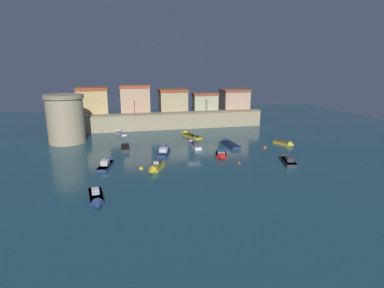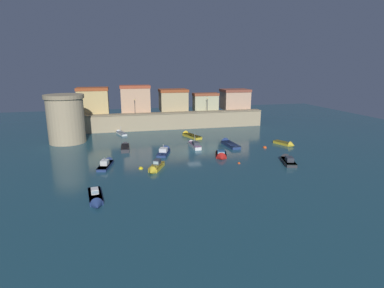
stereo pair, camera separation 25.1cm
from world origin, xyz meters
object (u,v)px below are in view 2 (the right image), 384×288
object	(u,v)px
mooring_buoy_0	(141,169)
moored_boat_5	(125,147)
moored_boat_2	(194,144)
quay_lamp_1	(207,102)
moored_boat_9	(96,199)
moored_boat_0	(189,135)
quay_lamp_0	(135,104)
moored_boat_11	(155,167)
fortress_tower	(66,119)
moored_boat_4	(228,143)
moored_boat_10	(107,163)
moored_boat_3	(287,160)
moored_boat_8	(286,144)
moored_boat_6	(221,156)
mooring_buoy_1	(265,148)
moored_boat_1	(165,151)
moored_boat_7	(120,133)
mooring_buoy_2	(239,163)

from	to	relation	value
mooring_buoy_0	moored_boat_5	bearing A→B (deg)	99.02
moored_boat_2	quay_lamp_1	bearing A→B (deg)	-26.72
moored_boat_9	moored_boat_0	bearing A→B (deg)	142.29
quay_lamp_0	moored_boat_11	bearing A→B (deg)	-87.94
fortress_tower	moored_boat_4	bearing A→B (deg)	-16.84
quay_lamp_0	moored_boat_10	bearing A→B (deg)	-102.78
moored_boat_5	moored_boat_3	bearing A→B (deg)	-117.06
moored_boat_4	moored_boat_8	size ratio (longest dim) A/B	1.44
quay_lamp_1	moored_boat_2	distance (m)	22.09
moored_boat_6	mooring_buoy_1	world-z (taller)	moored_boat_6
moored_boat_11	moored_boat_1	bearing A→B (deg)	-171.29
moored_boat_6	quay_lamp_0	bearing A→B (deg)	-137.62
moored_boat_10	moored_boat_1	bearing A→B (deg)	-48.89
moored_boat_1	moored_boat_4	world-z (taller)	moored_boat_1
moored_boat_9	moored_boat_7	bearing A→B (deg)	167.86
moored_boat_0	moored_boat_8	world-z (taller)	moored_boat_0
moored_boat_3	fortress_tower	bearing A→B (deg)	74.62
quay_lamp_0	moored_boat_4	bearing A→B (deg)	-47.55
moored_boat_0	moored_boat_9	distance (m)	37.66
moored_boat_0	moored_boat_2	size ratio (longest dim) A/B	1.12
fortress_tower	moored_boat_6	bearing A→B (deg)	-32.80
moored_boat_1	moored_boat_3	distance (m)	22.42
moored_boat_7	moored_boat_11	xyz separation A→B (m)	(5.15, -29.21, 0.18)
fortress_tower	moored_boat_7	xyz separation A→B (m)	(11.08, 6.38, -4.92)
quay_lamp_0	moored_boat_5	size ratio (longest dim) A/B	0.60
moored_boat_9	mooring_buoy_2	distance (m)	24.88
moored_boat_2	moored_boat_7	bearing A→B (deg)	38.74
moored_boat_0	moored_boat_2	distance (m)	9.46
moored_boat_4	moored_boat_6	distance (m)	9.53
moored_boat_2	moored_boat_7	xyz separation A→B (m)	(-14.55, 16.17, -0.20)
moored_boat_5	moored_boat_9	distance (m)	24.72
moored_boat_0	moored_boat_6	size ratio (longest dim) A/B	1.43
moored_boat_5	moored_boat_11	distance (m)	14.94
moored_boat_0	moored_boat_7	xyz separation A→B (m)	(-15.74, 6.79, -0.04)
moored_boat_9	mooring_buoy_0	xyz separation A→B (m)	(6.25, 11.21, -0.36)
quay_lamp_1	mooring_buoy_0	world-z (taller)	quay_lamp_1
moored_boat_11	mooring_buoy_2	xyz separation A→B (m)	(14.21, 0.17, -0.46)
moored_boat_5	moored_boat_2	bearing A→B (deg)	-93.14
quay_lamp_1	moored_boat_0	size ratio (longest dim) A/B	0.49
fortress_tower	mooring_buoy_1	distance (m)	42.17
moored_boat_2	moored_boat_8	bearing A→B (deg)	-103.05
moored_boat_10	moored_boat_11	size ratio (longest dim) A/B	1.25
moored_boat_9	moored_boat_11	size ratio (longest dim) A/B	1.18
moored_boat_0	moored_boat_9	size ratio (longest dim) A/B	1.17
fortress_tower	mooring_buoy_1	world-z (taller)	fortress_tower
moored_boat_3	moored_boat_9	world-z (taller)	moored_boat_3
quay_lamp_1	fortress_tower	bearing A→B (deg)	-164.19
moored_boat_4	moored_boat_8	world-z (taller)	moored_boat_4
moored_boat_4	moored_boat_6	size ratio (longest dim) A/B	1.43
moored_boat_1	moored_boat_2	world-z (taller)	moored_boat_2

